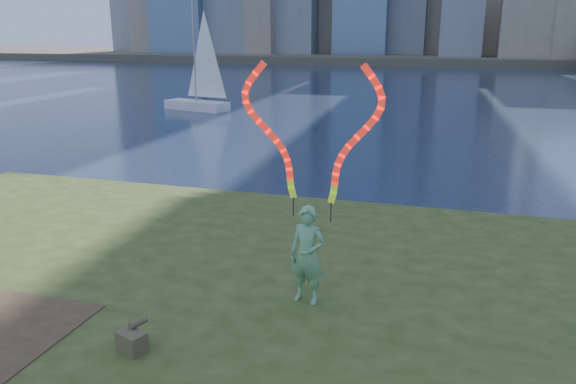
% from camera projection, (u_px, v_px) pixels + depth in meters
% --- Properties ---
extents(ground, '(320.00, 320.00, 0.00)m').
position_uv_depth(ground, '(193.00, 308.00, 10.16)').
color(ground, '#192640').
rests_on(ground, ground).
extents(grassy_knoll, '(20.00, 18.00, 0.80)m').
position_uv_depth(grassy_knoll, '(120.00, 360.00, 7.96)').
color(grassy_knoll, '#344217').
rests_on(grassy_knoll, ground).
extents(far_shore, '(320.00, 40.00, 1.20)m').
position_uv_depth(far_shore, '(436.00, 57.00, 97.45)').
color(far_shore, '#4C4737').
rests_on(far_shore, ground).
extents(woman_with_ribbons, '(1.99, 0.50, 3.93)m').
position_uv_depth(woman_with_ribbons, '(309.00, 213.00, 8.35)').
color(woman_with_ribbons, '#16781F').
rests_on(woman_with_ribbons, grassy_knoll).
extents(canvas_bag, '(0.45, 0.50, 0.36)m').
position_uv_depth(canvas_bag, '(132.00, 340.00, 7.32)').
color(canvas_bag, '#4E462A').
rests_on(canvas_bag, grassy_knoll).
extents(sailboat, '(4.65, 2.50, 7.02)m').
position_uv_depth(sailboat, '(199.00, 91.00, 35.58)').
color(sailboat, white).
rests_on(sailboat, ground).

